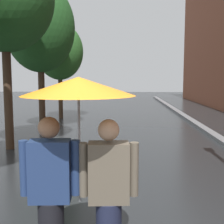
# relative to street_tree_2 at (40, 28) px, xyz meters

# --- Properties ---
(kerb_strip) EXTENTS (0.30, 36.00, 0.12)m
(kerb_strip) POSITION_rel_street_tree_2_xyz_m (6.36, 0.51, -3.87)
(kerb_strip) COLOR slate
(kerb_strip) RESTS_ON ground
(street_tree_2) EXTENTS (2.69, 2.69, 5.68)m
(street_tree_2) POSITION_rel_street_tree_2_xyz_m (0.00, 0.00, 0.00)
(street_tree_2) COLOR #473323
(street_tree_2) RESTS_ON ground
(street_tree_3) EXTENTS (2.30, 2.30, 4.66)m
(street_tree_3) POSITION_rel_street_tree_2_xyz_m (0.09, 3.00, -0.66)
(street_tree_3) COLOR #473323
(street_tree_3) RESTS_ON ground
(couple_under_umbrella) EXTENTS (1.16, 1.10, 2.04)m
(couple_under_umbrella) POSITION_rel_street_tree_2_xyz_m (2.84, -8.71, -2.58)
(couple_under_umbrella) COLOR black
(couple_under_umbrella) RESTS_ON ground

